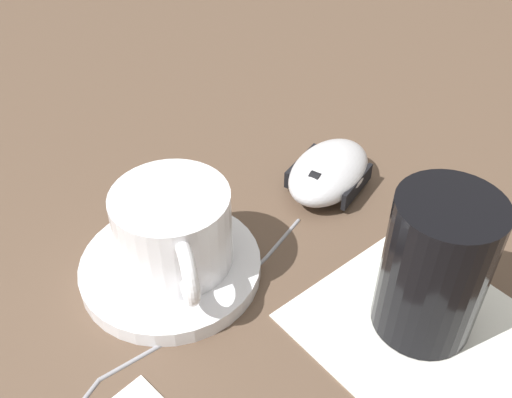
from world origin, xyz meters
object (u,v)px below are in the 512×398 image
Objects in this scene: coffee_cup at (174,230)px; computer_mouse at (329,172)px; saucer at (171,267)px; drinking_glass at (435,267)px.

coffee_cup is 0.16m from computer_mouse.
saucer is 1.20× the size of coffee_cup.
saucer is at bearing -97.43° from coffee_cup.
coffee_cup is at bearing -125.41° from drinking_glass.
computer_mouse is at bearing 108.64° from saucer.
coffee_cup is at bearing -70.49° from computer_mouse.
saucer is at bearing -71.36° from computer_mouse.
coffee_cup is at bearing 82.57° from saucer.
coffee_cup is (0.00, 0.01, 0.04)m from saucer.
saucer is 1.28× the size of drinking_glass.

